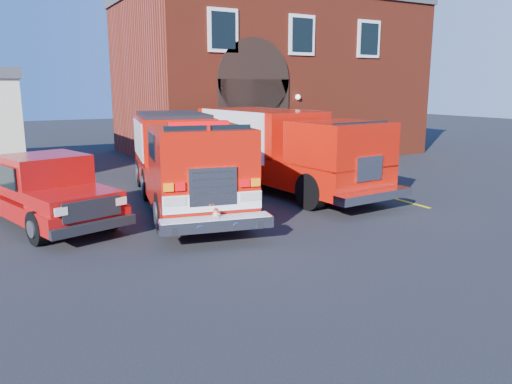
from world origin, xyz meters
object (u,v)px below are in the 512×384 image
fire_station (266,76)px  secondary_truck (283,147)px  fire_engine (183,159)px  pickup_truck (42,191)px

fire_station → secondary_truck: 11.33m
fire_engine → secondary_truck: bearing=6.5°
secondary_truck → fire_station: bearing=63.3°
fire_engine → pickup_truck: (-4.18, -0.28, -0.55)m
fire_station → fire_engine: 13.88m
fire_station → fire_engine: (-8.89, -10.28, -2.80)m
fire_station → pickup_truck: fire_station is taller
fire_station → pickup_truck: size_ratio=2.46×
fire_station → secondary_truck: fire_station is taller
fire_engine → secondary_truck: (3.94, 0.45, 0.09)m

